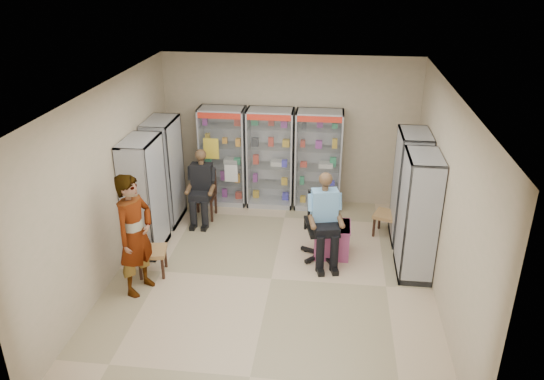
# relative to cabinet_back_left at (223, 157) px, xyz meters

# --- Properties ---
(floor) EXTENTS (6.00, 6.00, 0.00)m
(floor) POSITION_rel_cabinet_back_left_xyz_m (1.30, -2.73, -1.00)
(floor) COLOR tan
(floor) RESTS_ON ground
(room_shell) EXTENTS (5.02, 6.02, 3.01)m
(room_shell) POSITION_rel_cabinet_back_left_xyz_m (1.30, -2.73, 0.97)
(room_shell) COLOR #BEA88D
(room_shell) RESTS_ON ground
(cabinet_back_left) EXTENTS (0.90, 0.50, 2.00)m
(cabinet_back_left) POSITION_rel_cabinet_back_left_xyz_m (0.00, 0.00, 0.00)
(cabinet_back_left) COLOR #AFB2B7
(cabinet_back_left) RESTS_ON floor
(cabinet_back_mid) EXTENTS (0.90, 0.50, 2.00)m
(cabinet_back_mid) POSITION_rel_cabinet_back_left_xyz_m (0.95, 0.00, 0.00)
(cabinet_back_mid) COLOR #A0A2A7
(cabinet_back_mid) RESTS_ON floor
(cabinet_back_right) EXTENTS (0.90, 0.50, 2.00)m
(cabinet_back_right) POSITION_rel_cabinet_back_left_xyz_m (1.90, 0.00, 0.00)
(cabinet_back_right) COLOR silver
(cabinet_back_right) RESTS_ON floor
(cabinet_right_far) EXTENTS (0.90, 0.50, 2.00)m
(cabinet_right_far) POSITION_rel_cabinet_back_left_xyz_m (3.53, -1.13, 0.00)
(cabinet_right_far) COLOR #A4A7AB
(cabinet_right_far) RESTS_ON floor
(cabinet_right_near) EXTENTS (0.90, 0.50, 2.00)m
(cabinet_right_near) POSITION_rel_cabinet_back_left_xyz_m (3.53, -2.23, 0.00)
(cabinet_right_near) COLOR #B7B9BF
(cabinet_right_near) RESTS_ON floor
(cabinet_left_far) EXTENTS (0.90, 0.50, 2.00)m
(cabinet_left_far) POSITION_rel_cabinet_back_left_xyz_m (-0.93, -0.93, 0.00)
(cabinet_left_far) COLOR silver
(cabinet_left_far) RESTS_ON floor
(cabinet_left_near) EXTENTS (0.90, 0.50, 2.00)m
(cabinet_left_near) POSITION_rel_cabinet_back_left_xyz_m (-0.93, -2.03, 0.00)
(cabinet_left_near) COLOR #B5B7BD
(cabinet_left_near) RESTS_ON floor
(wooden_chair) EXTENTS (0.42, 0.42, 0.94)m
(wooden_chair) POSITION_rel_cabinet_back_left_xyz_m (-0.25, -0.73, -0.53)
(wooden_chair) COLOR #2F2012
(wooden_chair) RESTS_ON floor
(seated_customer) EXTENTS (0.44, 0.60, 1.34)m
(seated_customer) POSITION_rel_cabinet_back_left_xyz_m (-0.25, -0.78, -0.33)
(seated_customer) COLOR black
(seated_customer) RESTS_ON floor
(office_chair) EXTENTS (0.75, 0.75, 1.15)m
(office_chair) POSITION_rel_cabinet_back_left_xyz_m (2.08, -1.94, -0.42)
(office_chair) COLOR black
(office_chair) RESTS_ON floor
(seated_shopkeeper) EXTENTS (0.61, 0.76, 1.46)m
(seated_shopkeeper) POSITION_rel_cabinet_back_left_xyz_m (2.08, -1.99, -0.27)
(seated_shopkeeper) COLOR #76A7E9
(seated_shopkeeper) RESTS_ON floor
(pink_trunk) EXTENTS (0.58, 0.56, 0.56)m
(pink_trunk) POSITION_rel_cabinet_back_left_xyz_m (2.23, -1.84, -0.72)
(pink_trunk) COLOR #AD4592
(pink_trunk) RESTS_ON floor
(tea_glass) EXTENTS (0.07, 0.07, 0.11)m
(tea_glass) POSITION_rel_cabinet_back_left_xyz_m (2.25, -1.89, -0.39)
(tea_glass) COLOR #531507
(tea_glass) RESTS_ON pink_trunk
(woven_stool_a) EXTENTS (0.55, 0.55, 0.43)m
(woven_stool_a) POSITION_rel_cabinet_back_left_xyz_m (3.20, -1.03, -0.79)
(woven_stool_a) COLOR #A37245
(woven_stool_a) RESTS_ON floor
(woven_stool_b) EXTENTS (0.51, 0.51, 0.44)m
(woven_stool_b) POSITION_rel_cabinet_back_left_xyz_m (-0.60, -2.79, -0.78)
(woven_stool_b) COLOR olive
(woven_stool_b) RESTS_ON floor
(standing_man) EXTENTS (0.66, 0.81, 1.90)m
(standing_man) POSITION_rel_cabinet_back_left_xyz_m (-0.65, -3.24, -0.05)
(standing_man) COLOR gray
(standing_man) RESTS_ON floor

